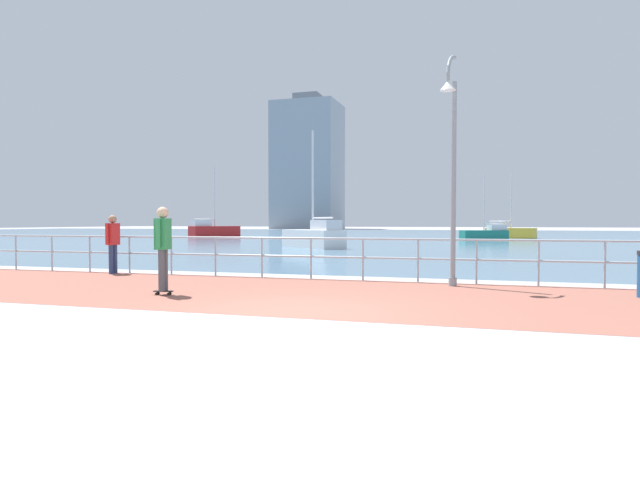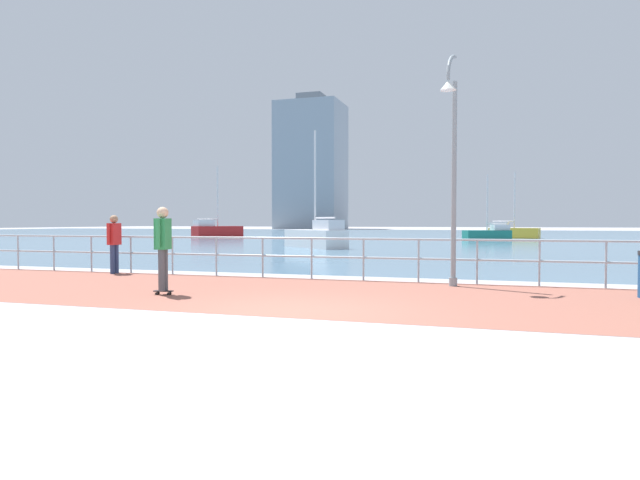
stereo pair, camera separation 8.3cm
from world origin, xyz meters
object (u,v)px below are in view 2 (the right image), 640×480
Objects in this scene: skateboarder at (163,242)px; sailboat_gray at (216,230)px; sailboat_red at (488,234)px; sailboat_blue at (317,237)px; lamppost at (452,159)px; sailboat_ivory at (512,232)px; bystander at (114,239)px.

sailboat_gray is at bearing 116.69° from skateboarder.
skateboarder is 37.39m from sailboat_red.
skateboarder is at bearing -80.98° from sailboat_blue.
lamppost is 40.71m from sailboat_ivory.
sailboat_blue is (-3.25, 20.50, -0.45)m from skateboarder.
bystander is 0.24× the size of sailboat_gray.
lamppost reaches higher than skateboarder.
sailboat_blue is at bearing -116.19° from sailboat_ivory.
skateboarder is 1.07× the size of bystander.
bystander is 0.28× the size of sailboat_ivory.
skateboarder is 0.34× the size of sailboat_red.
skateboarder is at bearing -100.59° from sailboat_ivory.
sailboat_ivory is (2.04, 6.89, 0.08)m from sailboat_red.
sailboat_gray reaches higher than skateboarder.
bystander is 0.25× the size of sailboat_blue.
sailboat_red reaches higher than bystander.
lamppost is at bearing -54.89° from sailboat_gray.
lamppost is at bearing -2.46° from bystander.
sailboat_red is (6.14, 36.87, -0.59)m from skateboarder.
sailboat_ivory reaches higher than bystander.
sailboat_gray is (-16.35, 18.48, 0.02)m from sailboat_blue.
skateboarder reaches higher than bystander.
sailboat_ivory reaches higher than lamppost.
sailboat_red is at bearing -106.53° from sailboat_ivory.
skateboarder is 0.27× the size of sailboat_blue.
skateboarder is (-5.55, -3.21, -1.86)m from lamppost.
sailboat_gray is at bearing 113.80° from bystander.
sailboat_blue is at bearing -119.85° from sailboat_red.
lamppost is 3.15× the size of bystander.
sailboat_red is at bearing 89.00° from lamppost.
lamppost is 9.76m from bystander.
skateboarder is 44.52m from sailboat_ivory.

